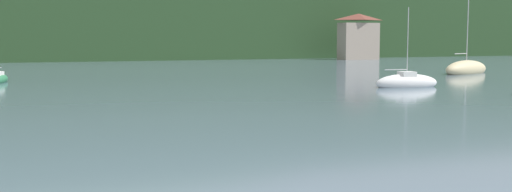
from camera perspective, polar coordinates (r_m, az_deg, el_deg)
wooded_hillside at (r=124.26m, az=-18.94°, el=7.41°), size 352.00×54.95×50.37m
shore_building_central at (r=99.48m, az=9.70°, el=5.52°), size 6.53×3.17×7.45m
sailboat_far_0 at (r=64.02m, az=19.34°, el=2.41°), size 7.38×4.63×10.60m
sailboat_far_2 at (r=45.50m, az=14.13°, el=1.26°), size 5.01×1.97×6.22m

